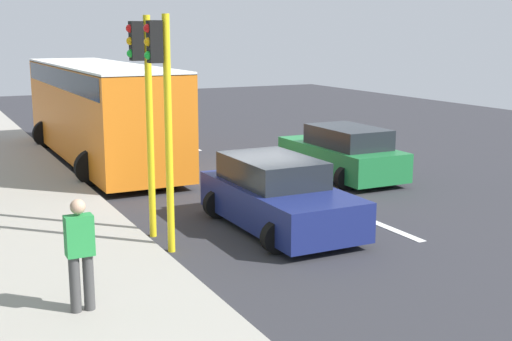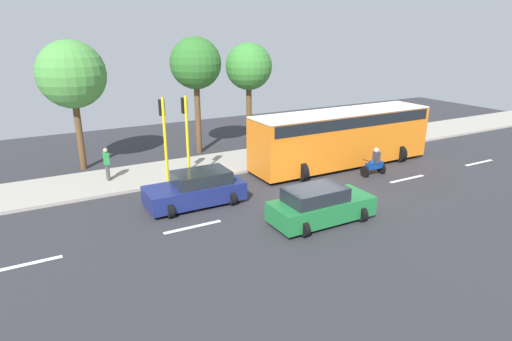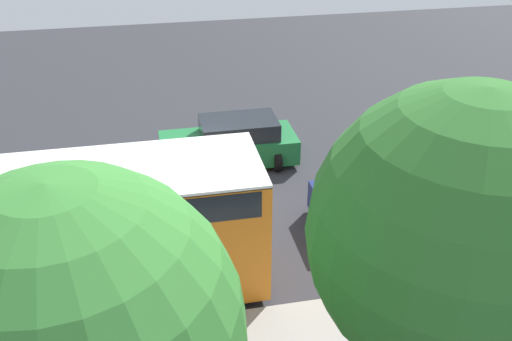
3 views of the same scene
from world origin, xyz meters
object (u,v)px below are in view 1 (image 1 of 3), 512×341
Objects in this scene: car_dark_blue at (278,196)px; motorcycle at (163,135)px; traffic_light_corner at (144,96)px; traffic_light_midblock at (163,101)px; city_bus at (99,105)px; pedestrian_near_signal at (80,252)px; car_green at (342,154)px.

car_dark_blue is 9.88m from motorcycle.
traffic_light_corner is 1.00× the size of traffic_light_midblock.
motorcycle is 0.34× the size of traffic_light_midblock.
traffic_light_corner is (1.23, 8.84, 1.08)m from city_bus.
city_bus reaches higher than pedestrian_near_signal.
traffic_light_midblock is at bearing 71.19° from motorcycle.
pedestrian_near_signal is at bearing 31.15° from car_dark_blue.
motorcycle is at bearing -108.81° from traffic_light_midblock.
pedestrian_near_signal is at bearing 58.82° from traffic_light_corner.
car_dark_blue is at bearing 98.79° from city_bus.
traffic_light_midblock is at bearing 31.58° from car_green.
car_dark_blue is at bearing 166.91° from traffic_light_corner.
city_bus is 10.09m from traffic_light_midblock.
traffic_light_midblock reaches higher than car_dark_blue.
motorcycle is at bearing -170.47° from city_bus.
car_dark_blue is 2.83× the size of motorcycle.
motorcycle reaches higher than car_dark_blue.
motorcycle is 0.34× the size of traffic_light_corner.
city_bus is at bearing -105.28° from pedestrian_near_signal.
pedestrian_near_signal reaches higher than car_dark_blue.
car_green is at bearing -138.18° from car_dark_blue.
motorcycle is 11.16m from traffic_light_midblock.
car_green is 6.97m from motorcycle.
motorcycle is 13.99m from pedestrian_near_signal.
car_green is 2.83× the size of motorcycle.
city_bus is at bearing -97.06° from traffic_light_midblock.
pedestrian_near_signal is 4.56m from traffic_light_corner.
traffic_light_corner is (6.86, 3.10, 2.22)m from car_green.
pedestrian_near_signal is (4.85, 2.93, 0.35)m from car_dark_blue.
car_dark_blue is 3.55m from traffic_light_corner.
pedestrian_near_signal is 3.75m from traffic_light_midblock.
car_green is at bearing -143.56° from pedestrian_near_signal.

